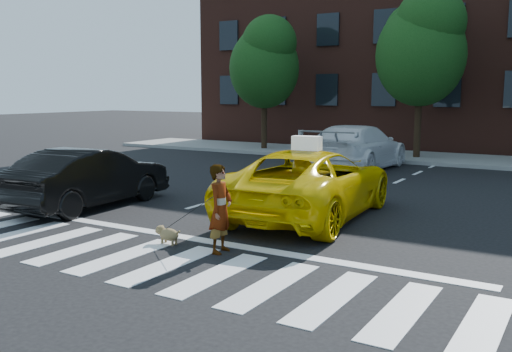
# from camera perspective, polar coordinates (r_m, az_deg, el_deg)

# --- Properties ---
(ground) EXTENTS (120.00, 120.00, 0.00)m
(ground) POSITION_cam_1_polar(r_m,az_deg,el_deg) (10.45, -13.09, -7.83)
(ground) COLOR black
(ground) RESTS_ON ground
(crosswalk) EXTENTS (13.00, 2.40, 0.01)m
(crosswalk) POSITION_cam_1_polar(r_m,az_deg,el_deg) (10.45, -13.09, -7.79)
(crosswalk) COLOR silver
(crosswalk) RESTS_ON ground
(stop_line) EXTENTS (12.00, 0.30, 0.01)m
(stop_line) POSITION_cam_1_polar(r_m,az_deg,el_deg) (11.61, -7.58, -6.02)
(stop_line) COLOR silver
(stop_line) RESTS_ON ground
(sidewalk_far) EXTENTS (30.00, 4.00, 0.15)m
(sidewalk_far) POSITION_cam_1_polar(r_m,az_deg,el_deg) (25.81, 14.96, 1.86)
(sidewalk_far) COLOR slate
(sidewalk_far) RESTS_ON ground
(building) EXTENTS (26.00, 10.00, 12.00)m
(building) POSITION_cam_1_polar(r_m,az_deg,el_deg) (33.08, 19.07, 13.35)
(building) COLOR #4C241B
(building) RESTS_ON ground
(tree_left) EXTENTS (3.39, 3.38, 6.50)m
(tree_left) POSITION_cam_1_polar(r_m,az_deg,el_deg) (27.98, 0.89, 11.58)
(tree_left) COLOR black
(tree_left) RESTS_ON ground
(tree_mid) EXTENTS (3.69, 3.69, 7.10)m
(tree_mid) POSITION_cam_1_polar(r_m,az_deg,el_deg) (25.11, 16.25, 12.57)
(tree_mid) COLOR black
(tree_mid) RESTS_ON ground
(taxi) EXTENTS (3.01, 5.84, 1.58)m
(taxi) POSITION_cam_1_polar(r_m,az_deg,el_deg) (13.28, 5.42, -0.72)
(taxi) COLOR #DAB804
(taxi) RESTS_ON ground
(black_sedan) EXTENTS (1.85, 4.64, 1.50)m
(black_sedan) POSITION_cam_1_polar(r_m,az_deg,el_deg) (14.93, -16.32, -0.15)
(black_sedan) COLOR black
(black_sedan) RESTS_ON ground
(white_suv) EXTENTS (2.40, 5.84, 1.69)m
(white_suv) POSITION_cam_1_polar(r_m,az_deg,el_deg) (21.50, 10.05, 2.83)
(white_suv) COLOR silver
(white_suv) RESTS_ON ground
(woman) EXTENTS (0.44, 0.62, 1.61)m
(woman) POSITION_cam_1_polar(r_m,az_deg,el_deg) (10.26, -3.57, -3.30)
(woman) COLOR #999999
(woman) RESTS_ON ground
(dog) EXTENTS (0.60, 0.23, 0.34)m
(dog) POSITION_cam_1_polar(r_m,az_deg,el_deg) (11.07, -8.89, -5.72)
(dog) COLOR olive
(dog) RESTS_ON ground
(taxi_sign) EXTENTS (0.67, 0.33, 0.32)m
(taxi_sign) POSITION_cam_1_polar(r_m,az_deg,el_deg) (12.98, 5.10, 3.30)
(taxi_sign) COLOR white
(taxi_sign) RESTS_ON taxi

